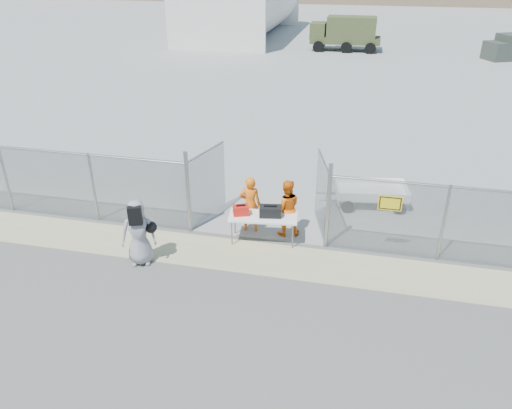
% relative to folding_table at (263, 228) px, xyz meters
% --- Properties ---
extents(ground, '(160.00, 160.00, 0.00)m').
position_rel_folding_table_xyz_m(ground, '(-0.22, -1.91, -0.41)').
color(ground, '#4C4C4C').
extents(tarmac_inside, '(160.00, 80.00, 0.01)m').
position_rel_folding_table_xyz_m(tarmac_inside, '(-0.22, 40.09, -0.40)').
color(tarmac_inside, gray).
rests_on(tarmac_inside, ground).
extents(dirt_strip, '(44.00, 1.60, 0.01)m').
position_rel_folding_table_xyz_m(dirt_strip, '(-0.22, -0.91, -0.40)').
color(dirt_strip, tan).
rests_on(dirt_strip, ground).
extents(chain_link_fence, '(40.00, 0.20, 2.20)m').
position_rel_folding_table_xyz_m(chain_link_fence, '(-0.22, 0.09, 0.69)').
color(chain_link_fence, gray).
rests_on(chain_link_fence, ground).
extents(folding_table, '(1.99, 1.03, 0.81)m').
position_rel_folding_table_xyz_m(folding_table, '(0.00, 0.00, 0.00)').
color(folding_table, white).
rests_on(folding_table, ground).
extents(orange_bag, '(0.51, 0.43, 0.27)m').
position_rel_folding_table_xyz_m(orange_bag, '(-0.62, -0.06, 0.54)').
color(orange_bag, red).
rests_on(orange_bag, folding_table).
extents(black_duffel, '(0.66, 0.45, 0.29)m').
position_rel_folding_table_xyz_m(black_duffel, '(0.20, 0.04, 0.55)').
color(black_duffel, black).
rests_on(black_duffel, folding_table).
extents(security_worker_left, '(0.69, 0.51, 1.71)m').
position_rel_folding_table_xyz_m(security_worker_left, '(-0.50, 0.54, 0.45)').
color(security_worker_left, orange).
rests_on(security_worker_left, ground).
extents(security_worker_right, '(0.99, 0.87, 1.71)m').
position_rel_folding_table_xyz_m(security_worker_right, '(0.56, 0.54, 0.45)').
color(security_worker_right, orange).
rests_on(security_worker_right, ground).
extents(visitor, '(1.03, 0.84, 1.83)m').
position_rel_folding_table_xyz_m(visitor, '(-2.93, -1.79, 0.51)').
color(visitor, gray).
rests_on(visitor, ground).
extents(utility_trailer, '(3.15, 1.97, 0.72)m').
position_rel_folding_table_xyz_m(utility_trailer, '(2.95, 3.06, -0.05)').
color(utility_trailer, white).
rests_on(utility_trailer, ground).
extents(military_truck, '(5.75, 2.17, 2.73)m').
position_rel_folding_table_xyz_m(military_truck, '(0.20, 31.86, 0.96)').
color(military_truck, '#404A27').
rests_on(military_truck, ground).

